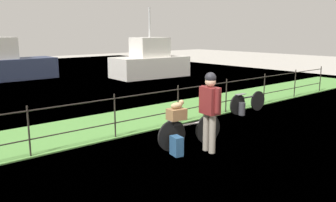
{
  "coord_description": "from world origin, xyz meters",
  "views": [
    {
      "loc": [
        -5.29,
        -4.61,
        2.51
      ],
      "look_at": [
        -0.05,
        1.5,
        0.9
      ],
      "focal_mm": 37.74,
      "sensor_mm": 36.0,
      "label": 1
    }
  ],
  "objects_px": {
    "bicycle_main": "(190,131)",
    "mooring_bollard": "(242,109)",
    "backpack_on_paving": "(177,146)",
    "terrier_dog": "(178,105)",
    "bicycle_parked": "(248,102)",
    "moored_boat_near": "(150,62)",
    "cyclist_person": "(210,105)",
    "wooden_crate": "(177,114)"
  },
  "relations": [
    {
      "from": "wooden_crate",
      "to": "bicycle_parked",
      "type": "distance_m",
      "value": 4.22
    },
    {
      "from": "wooden_crate",
      "to": "backpack_on_paving",
      "type": "relative_size",
      "value": 0.91
    },
    {
      "from": "bicycle_parked",
      "to": "backpack_on_paving",
      "type": "bearing_deg",
      "value": -161.48
    },
    {
      "from": "bicycle_main",
      "to": "cyclist_person",
      "type": "height_order",
      "value": "cyclist_person"
    },
    {
      "from": "wooden_crate",
      "to": "moored_boat_near",
      "type": "height_order",
      "value": "moored_boat_near"
    },
    {
      "from": "cyclist_person",
      "to": "moored_boat_near",
      "type": "relative_size",
      "value": 0.4
    },
    {
      "from": "cyclist_person",
      "to": "mooring_bollard",
      "type": "height_order",
      "value": "cyclist_person"
    },
    {
      "from": "bicycle_main",
      "to": "mooring_bollard",
      "type": "bearing_deg",
      "value": 18.96
    },
    {
      "from": "wooden_crate",
      "to": "cyclist_person",
      "type": "bearing_deg",
      "value": -48.12
    },
    {
      "from": "wooden_crate",
      "to": "bicycle_parked",
      "type": "xyz_separation_m",
      "value": [
        4.03,
        1.18,
        -0.46
      ]
    },
    {
      "from": "bicycle_parked",
      "to": "moored_boat_near",
      "type": "bearing_deg",
      "value": 71.16
    },
    {
      "from": "mooring_bollard",
      "to": "moored_boat_near",
      "type": "bearing_deg",
      "value": 69.1
    },
    {
      "from": "backpack_on_paving",
      "to": "bicycle_parked",
      "type": "relative_size",
      "value": 0.25
    },
    {
      "from": "backpack_on_paving",
      "to": "cyclist_person",
      "type": "bearing_deg",
      "value": -100.43
    },
    {
      "from": "wooden_crate",
      "to": "moored_boat_near",
      "type": "distance_m",
      "value": 12.25
    },
    {
      "from": "mooring_bollard",
      "to": "bicycle_parked",
      "type": "height_order",
      "value": "bicycle_parked"
    },
    {
      "from": "terrier_dog",
      "to": "bicycle_parked",
      "type": "height_order",
      "value": "terrier_dog"
    },
    {
      "from": "bicycle_main",
      "to": "mooring_bollard",
      "type": "relative_size",
      "value": 4.29
    },
    {
      "from": "bicycle_main",
      "to": "bicycle_parked",
      "type": "bearing_deg",
      "value": 18.46
    },
    {
      "from": "bicycle_main",
      "to": "mooring_bollard",
      "type": "xyz_separation_m",
      "value": [
        3.28,
        1.13,
        -0.16
      ]
    },
    {
      "from": "bicycle_parked",
      "to": "bicycle_main",
      "type": "bearing_deg",
      "value": -161.54
    },
    {
      "from": "backpack_on_paving",
      "to": "moored_boat_near",
      "type": "relative_size",
      "value": 0.09
    },
    {
      "from": "mooring_bollard",
      "to": "moored_boat_near",
      "type": "height_order",
      "value": "moored_boat_near"
    },
    {
      "from": "wooden_crate",
      "to": "bicycle_parked",
      "type": "height_order",
      "value": "wooden_crate"
    },
    {
      "from": "backpack_on_paving",
      "to": "mooring_bollard",
      "type": "relative_size",
      "value": 1.04
    },
    {
      "from": "mooring_bollard",
      "to": "backpack_on_paving",
      "type": "bearing_deg",
      "value": -161.04
    },
    {
      "from": "terrier_dog",
      "to": "mooring_bollard",
      "type": "distance_m",
      "value": 3.85
    },
    {
      "from": "bicycle_main",
      "to": "terrier_dog",
      "type": "bearing_deg",
      "value": 172.73
    },
    {
      "from": "backpack_on_paving",
      "to": "mooring_bollard",
      "type": "height_order",
      "value": "backpack_on_paving"
    },
    {
      "from": "terrier_dog",
      "to": "mooring_bollard",
      "type": "bearing_deg",
      "value": 16.75
    },
    {
      "from": "wooden_crate",
      "to": "terrier_dog",
      "type": "bearing_deg",
      "value": -7.27
    },
    {
      "from": "bicycle_parked",
      "to": "moored_boat_near",
      "type": "distance_m",
      "value": 9.35
    },
    {
      "from": "cyclist_person",
      "to": "bicycle_parked",
      "type": "distance_m",
      "value": 4.01
    },
    {
      "from": "bicycle_main",
      "to": "wooden_crate",
      "type": "relative_size",
      "value": 4.51
    },
    {
      "from": "terrier_dog",
      "to": "moored_boat_near",
      "type": "height_order",
      "value": "moored_boat_near"
    },
    {
      "from": "terrier_dog",
      "to": "bicycle_parked",
      "type": "relative_size",
      "value": 0.2
    },
    {
      "from": "wooden_crate",
      "to": "cyclist_person",
      "type": "relative_size",
      "value": 0.22
    },
    {
      "from": "bicycle_main",
      "to": "bicycle_parked",
      "type": "xyz_separation_m",
      "value": [
        3.68,
        1.23,
        -0.02
      ]
    },
    {
      "from": "wooden_crate",
      "to": "mooring_bollard",
      "type": "bearing_deg",
      "value": 16.6
    },
    {
      "from": "cyclist_person",
      "to": "backpack_on_paving",
      "type": "xyz_separation_m",
      "value": [
        -0.67,
        0.28,
        -0.8
      ]
    },
    {
      "from": "backpack_on_paving",
      "to": "bicycle_parked",
      "type": "height_order",
      "value": "bicycle_parked"
    },
    {
      "from": "cyclist_person",
      "to": "backpack_on_paving",
      "type": "distance_m",
      "value": 1.08
    }
  ]
}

